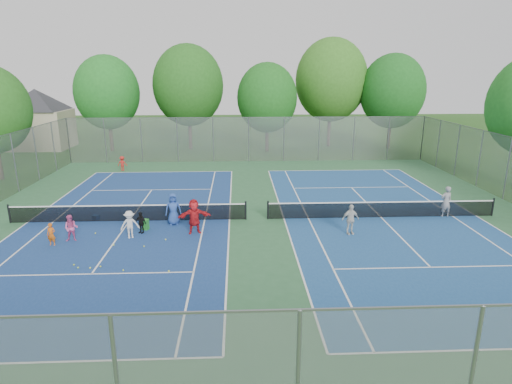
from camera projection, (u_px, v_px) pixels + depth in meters
ground at (257, 219)px, 23.75m from camera, size 120.00×120.00×0.00m
court_pad at (257, 219)px, 23.75m from camera, size 32.00×32.00×0.01m
court_left at (130, 221)px, 23.45m from camera, size 10.97×23.77×0.01m
court_right at (381, 217)px, 24.04m from camera, size 10.97×23.77×0.01m
net_left at (129, 213)px, 23.33m from camera, size 12.87×0.10×0.91m
net_right at (382, 210)px, 23.92m from camera, size 12.87×0.10×0.91m
fence_north at (249, 140)px, 38.59m from camera, size 32.00×0.10×4.00m
house at (37, 108)px, 44.74m from camera, size 11.03×11.03×7.30m
tree_nw at (107, 93)px, 42.70m from camera, size 6.40×6.40×9.58m
tree_nl at (188, 85)px, 43.83m from camera, size 7.20×7.20×10.69m
tree_nc at (267, 98)px, 42.56m from camera, size 6.00×6.00×8.85m
tree_nr at (331, 80)px, 45.29m from camera, size 7.60×7.60×11.42m
tree_ne at (393, 91)px, 43.92m from camera, size 6.60×6.60×9.77m
ball_crate at (96, 217)px, 23.65m from camera, size 0.40×0.40×0.26m
ball_hopper at (145, 225)px, 22.10m from camera, size 0.36×0.36×0.57m
student_a at (51, 234)px, 20.04m from camera, size 0.42×0.29×1.10m
student_b at (71, 228)px, 20.53m from camera, size 0.68×0.55×1.32m
student_c at (130, 225)px, 20.90m from camera, size 1.02×0.78×1.41m
student_d at (141, 223)px, 21.58m from camera, size 0.71×0.57×1.13m
student_e at (173, 209)px, 22.74m from camera, size 0.93×0.69×1.73m
student_f at (194, 216)px, 21.48m from camera, size 1.73×0.84×1.79m
child_far_baseline at (122, 163)px, 35.24m from camera, size 0.82×0.51×1.22m
instructor at (446, 202)px, 23.95m from camera, size 0.71×0.52×1.78m
teen_court_b at (350, 219)px, 21.39m from camera, size 0.98×0.57×1.56m
tennis_ball_0 at (74, 265)px, 18.05m from camera, size 0.07×0.07×0.07m
tennis_ball_1 at (192, 227)px, 22.42m from camera, size 0.07×0.07×0.07m
tennis_ball_2 at (90, 268)px, 17.76m from camera, size 0.07×0.07×0.07m
tennis_ball_3 at (67, 229)px, 22.18m from camera, size 0.07×0.07×0.07m
tennis_ball_4 at (95, 234)px, 21.57m from camera, size 0.07×0.07×0.07m
tennis_ball_5 at (144, 247)px, 19.96m from camera, size 0.07×0.07×0.07m
tennis_ball_6 at (123, 271)px, 17.55m from camera, size 0.07×0.07×0.07m
tennis_ball_7 at (166, 240)px, 20.75m from camera, size 0.07×0.07×0.07m
tennis_ball_8 at (169, 271)px, 17.48m from camera, size 0.07×0.07×0.07m
tennis_ball_9 at (101, 267)px, 17.89m from camera, size 0.07×0.07×0.07m
tennis_ball_10 at (114, 245)px, 20.11m from camera, size 0.07×0.07×0.07m
tennis_ball_11 at (78, 268)px, 17.79m from camera, size 0.07×0.07×0.07m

